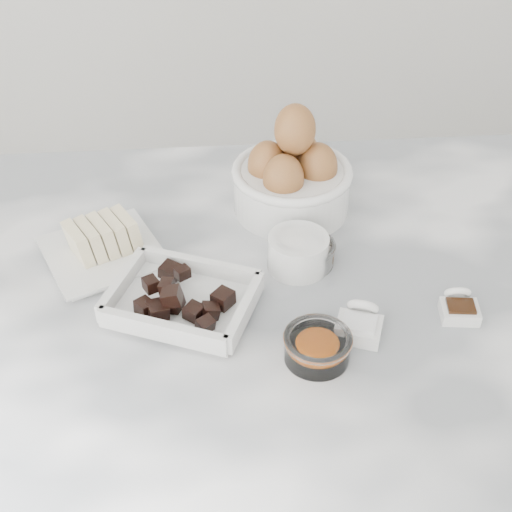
{
  "coord_description": "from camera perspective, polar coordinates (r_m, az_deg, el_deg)",
  "views": [
    {
      "loc": [
        -0.04,
        -0.72,
        1.59
      ],
      "look_at": [
        0.02,
        0.03,
        0.98
      ],
      "focal_mm": 50.0,
      "sensor_mm": 36.0,
      "label": 1
    }
  ],
  "objects": [
    {
      "name": "cabinet",
      "position": [
        1.35,
        -0.79,
        -18.65
      ],
      "size": [
        1.1,
        0.7,
        0.9
      ],
      "primitive_type": "cube",
      "color": "beige",
      "rests_on": "ground"
    },
    {
      "name": "zest_bowl",
      "position": [
        0.88,
        4.93,
        -7.17
      ],
      "size": [
        0.09,
        0.09,
        0.04
      ],
      "color": "white",
      "rests_on": "marble_slab"
    },
    {
      "name": "marble_slab",
      "position": [
        0.99,
        -1.02,
        -3.86
      ],
      "size": [
        1.2,
        0.8,
        0.04
      ],
      "primitive_type": "cube",
      "color": "white",
      "rests_on": "cabinet"
    },
    {
      "name": "honey_bowl",
      "position": [
        1.01,
        4.11,
        0.25
      ],
      "size": [
        0.08,
        0.08,
        0.04
      ],
      "color": "white",
      "rests_on": "marble_slab"
    },
    {
      "name": "butter_plate",
      "position": [
        1.04,
        -12.4,
        0.84
      ],
      "size": [
        0.21,
        0.21,
        0.06
      ],
      "color": "white",
      "rests_on": "marble_slab"
    },
    {
      "name": "vanilla_spoon",
      "position": [
        0.97,
        15.94,
        -3.92
      ],
      "size": [
        0.05,
        0.06,
        0.04
      ],
      "color": "white",
      "rests_on": "marble_slab"
    },
    {
      "name": "salt_spoon",
      "position": [
        0.92,
        8.3,
        -5.34
      ],
      "size": [
        0.07,
        0.08,
        0.04
      ],
      "color": "white",
      "rests_on": "marble_slab"
    },
    {
      "name": "sugar_ramekin",
      "position": [
        1.0,
        3.39,
        0.39
      ],
      "size": [
        0.09,
        0.09,
        0.05
      ],
      "color": "white",
      "rests_on": "marble_slab"
    },
    {
      "name": "chocolate_dish",
      "position": [
        0.94,
        -5.93,
        -3.25
      ],
      "size": [
        0.23,
        0.2,
        0.05
      ],
      "color": "white",
      "rests_on": "marble_slab"
    },
    {
      "name": "egg_bowl",
      "position": [
        1.1,
        2.89,
        6.34
      ],
      "size": [
        0.19,
        0.19,
        0.18
      ],
      "color": "white",
      "rests_on": "marble_slab"
    }
  ]
}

